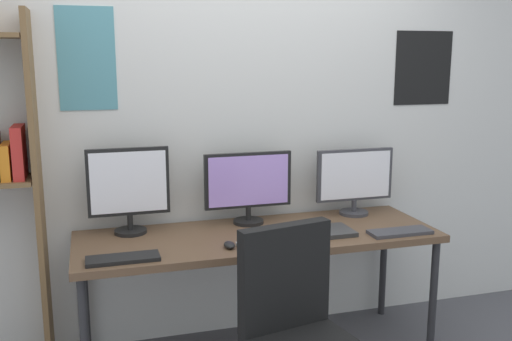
% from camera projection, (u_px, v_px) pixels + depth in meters
% --- Properties ---
extents(wall_back, '(4.41, 0.11, 2.60)m').
position_uv_depth(wall_back, '(239.00, 125.00, 3.50)').
color(wall_back, silver).
rests_on(wall_back, ground_plane).
extents(desk, '(2.01, 0.68, 0.74)m').
position_uv_depth(desk, '(259.00, 242.00, 3.23)').
color(desk, brown).
rests_on(desk, ground_plane).
extents(monitor_left, '(0.45, 0.18, 0.48)m').
position_uv_depth(monitor_left, '(129.00, 187.00, 3.17)').
color(monitor_left, black).
rests_on(monitor_left, desk).
extents(monitor_center, '(0.52, 0.18, 0.42)m').
position_uv_depth(monitor_center, '(248.00, 185.00, 3.37)').
color(monitor_center, black).
rests_on(monitor_center, desk).
extents(monitor_right, '(0.50, 0.18, 0.41)m').
position_uv_depth(monitor_right, '(355.00, 179.00, 3.56)').
color(monitor_right, '#38383D').
rests_on(monitor_right, desk).
extents(keyboard_left, '(0.35, 0.13, 0.02)m').
position_uv_depth(keyboard_left, '(123.00, 259.00, 2.79)').
color(keyboard_left, black).
rests_on(keyboard_left, desk).
extents(keyboard_center, '(0.35, 0.13, 0.02)m').
position_uv_depth(keyboard_center, '(271.00, 244.00, 3.00)').
color(keyboard_center, silver).
rests_on(keyboard_center, desk).
extents(keyboard_right, '(0.36, 0.13, 0.02)m').
position_uv_depth(keyboard_right, '(400.00, 232.00, 3.21)').
color(keyboard_right, '#38383D').
rests_on(keyboard_right, desk).
extents(computer_mouse, '(0.06, 0.10, 0.03)m').
position_uv_depth(computer_mouse, '(229.00, 245.00, 2.97)').
color(computer_mouse, black).
rests_on(computer_mouse, desk).
extents(laptop_closed, '(0.32, 0.22, 0.02)m').
position_uv_depth(laptop_closed, '(324.00, 232.00, 3.20)').
color(laptop_closed, '#2D2D2D').
rests_on(laptop_closed, desk).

